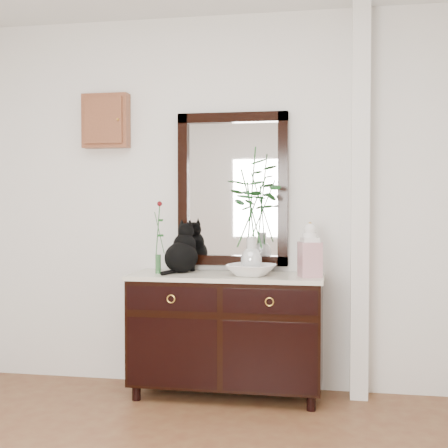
% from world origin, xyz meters
% --- Properties ---
extents(wall_back, '(3.60, 0.04, 2.70)m').
position_xyz_m(wall_back, '(0.00, 1.98, 1.35)').
color(wall_back, white).
rests_on(wall_back, ground).
extents(pilaster, '(0.12, 0.20, 2.70)m').
position_xyz_m(pilaster, '(1.00, 1.90, 1.35)').
color(pilaster, white).
rests_on(pilaster, ground).
extents(sideboard, '(1.33, 0.52, 0.82)m').
position_xyz_m(sideboard, '(0.10, 1.73, 0.47)').
color(sideboard, black).
rests_on(sideboard, ground).
extents(wall_mirror, '(0.80, 0.06, 1.10)m').
position_xyz_m(wall_mirror, '(0.10, 1.97, 1.44)').
color(wall_mirror, black).
rests_on(wall_mirror, wall_back).
extents(key_cabinet, '(0.35, 0.10, 0.40)m').
position_xyz_m(key_cabinet, '(-0.85, 1.94, 1.95)').
color(key_cabinet, brown).
rests_on(key_cabinet, wall_back).
extents(cat, '(0.32, 0.36, 0.36)m').
position_xyz_m(cat, '(-0.24, 1.79, 1.03)').
color(cat, black).
rests_on(cat, sideboard).
extents(lotus_bowl, '(0.38, 0.38, 0.08)m').
position_xyz_m(lotus_bowl, '(0.28, 1.67, 0.89)').
color(lotus_bowl, white).
rests_on(lotus_bowl, sideboard).
extents(vase_branches, '(0.47, 0.47, 0.86)m').
position_xyz_m(vase_branches, '(0.28, 1.67, 1.30)').
color(vase_branches, silver).
rests_on(vase_branches, lotus_bowl).
extents(bud_vase_rose, '(0.07, 0.07, 0.51)m').
position_xyz_m(bud_vase_rose, '(-0.38, 1.70, 1.11)').
color(bud_vase_rose, '#306134').
rests_on(bud_vase_rose, sideboard).
extents(ginger_jar, '(0.17, 0.17, 0.37)m').
position_xyz_m(ginger_jar, '(0.67, 1.69, 1.03)').
color(ginger_jar, white).
rests_on(ginger_jar, sideboard).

